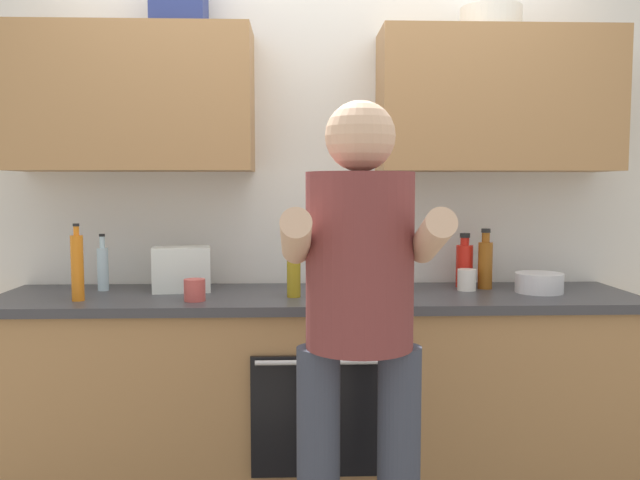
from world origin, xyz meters
name	(u,v)px	position (x,y,z in m)	size (l,w,h in m)	color
back_wall_unit	(316,163)	(0.00, 0.28, 1.49)	(4.00, 0.38, 2.50)	silver
counter	(318,392)	(0.00, 0.00, 0.45)	(2.84, 0.67, 0.90)	#A37547
person_standing	(360,315)	(0.11, -0.85, 0.97)	(0.49, 0.45, 1.64)	#383D4C
bottle_syrup	(485,263)	(0.79, 0.12, 1.02)	(0.07, 0.07, 0.28)	#8C4C14
bottle_hotsauce	(464,264)	(0.71, 0.17, 1.01)	(0.08, 0.08, 0.26)	red
bottle_vinegar	(364,266)	(0.23, 0.17, 1.01)	(0.06, 0.06, 0.26)	brown
bottle_water	(103,267)	(-0.98, 0.13, 1.01)	(0.05, 0.05, 0.26)	silver
bottle_oil	(294,268)	(-0.11, -0.08, 1.03)	(0.06, 0.06, 0.29)	olive
bottle_soy	(403,275)	(0.39, 0.04, 0.98)	(0.08, 0.08, 0.19)	black
bottle_juice	(77,267)	(-1.01, -0.14, 1.04)	(0.05, 0.05, 0.33)	orange
cup_coffee	(467,280)	(0.69, 0.07, 0.95)	(0.08, 0.08, 0.10)	white
cup_ceramic	(195,290)	(-0.52, -0.16, 0.95)	(0.09, 0.09, 0.09)	#BF4C47
mixing_bowl	(539,283)	(1.00, 0.00, 0.94)	(0.21, 0.21, 0.09)	silver
grocery_bag_produce	(182,269)	(-0.62, 0.10, 1.00)	(0.26, 0.16, 0.20)	silver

